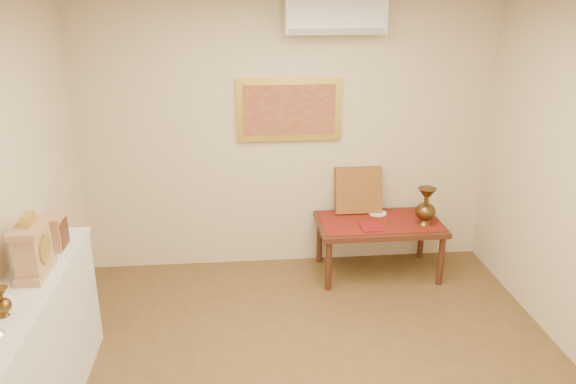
{
  "coord_description": "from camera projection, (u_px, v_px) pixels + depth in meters",
  "views": [
    {
      "loc": [
        -0.51,
        -3.03,
        2.7
      ],
      "look_at": [
        -0.11,
        1.15,
        1.16
      ],
      "focal_mm": 35.0,
      "sensor_mm": 36.0,
      "label": 1
    }
  ],
  "objects": [
    {
      "name": "mantel_clock",
      "position": [
        33.0,
        249.0,
        3.51
      ],
      "size": [
        0.17,
        0.36,
        0.41
      ],
      "color": "tan",
      "rests_on": "display_ledge"
    },
    {
      "name": "brass_urn_small",
      "position": [
        1.0,
        298.0,
        3.08
      ],
      "size": [
        0.1,
        0.1,
        0.23
      ],
      "primitive_type": null,
      "color": "brown",
      "rests_on": "display_ledge"
    },
    {
      "name": "cushion",
      "position": [
        358.0,
        190.0,
        5.61
      ],
      "size": [
        0.46,
        0.19,
        0.47
      ],
      "primitive_type": "cube",
      "rotation": [
        -0.21,
        0.0,
        0.0
      ],
      "color": "maroon",
      "rests_on": "table_cloth"
    },
    {
      "name": "ac_unit",
      "position": [
        335.0,
        17.0,
        4.98
      ],
      "size": [
        0.9,
        0.25,
        0.3
      ],
      "color": "silver",
      "rests_on": "wall_back"
    },
    {
      "name": "low_table",
      "position": [
        379.0,
        228.0,
        5.47
      ],
      "size": [
        1.2,
        0.7,
        0.55
      ],
      "color": "#452114",
      "rests_on": "floor"
    },
    {
      "name": "table_cloth",
      "position": [
        379.0,
        221.0,
        5.45
      ],
      "size": [
        1.14,
        0.59,
        0.01
      ],
      "primitive_type": "cube",
      "color": "maroon",
      "rests_on": "low_table"
    },
    {
      "name": "plate",
      "position": [
        378.0,
        213.0,
        5.62
      ],
      "size": [
        0.18,
        0.18,
        0.01
      ],
      "primitive_type": "cylinder",
      "color": "white",
      "rests_on": "table_cloth"
    },
    {
      "name": "painting",
      "position": [
        289.0,
        110.0,
        5.34
      ],
      "size": [
        1.0,
        0.06,
        0.6
      ],
      "color": "gold",
      "rests_on": "wall_back"
    },
    {
      "name": "brass_urn_tall",
      "position": [
        426.0,
        202.0,
        5.31
      ],
      "size": [
        0.2,
        0.2,
        0.44
      ],
      "primitive_type": null,
      "color": "brown",
      "rests_on": "table_cloth"
    },
    {
      "name": "wall_back",
      "position": [
        289.0,
        134.0,
        5.45
      ],
      "size": [
        4.0,
        0.02,
        2.7
      ],
      "primitive_type": "cube",
      "color": "beige",
      "rests_on": "ground"
    },
    {
      "name": "menu",
      "position": [
        370.0,
        227.0,
        5.31
      ],
      "size": [
        0.19,
        0.26,
        0.01
      ],
      "primitive_type": "cube",
      "rotation": [
        0.0,
        0.0,
        0.05
      ],
      "color": "maroon",
      "rests_on": "table_cloth"
    },
    {
      "name": "display_ledge",
      "position": [
        31.0,
        365.0,
        3.48
      ],
      "size": [
        0.37,
        2.02,
        0.98
      ],
      "color": "silver",
      "rests_on": "floor"
    },
    {
      "name": "wooden_chest",
      "position": [
        53.0,
        232.0,
        3.88
      ],
      "size": [
        0.16,
        0.21,
        0.24
      ],
      "color": "tan",
      "rests_on": "display_ledge"
    }
  ]
}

